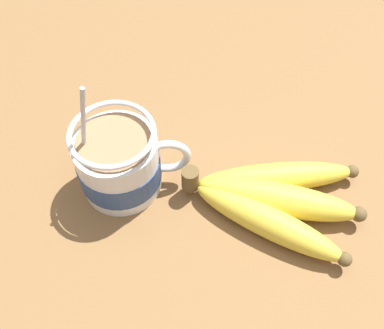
# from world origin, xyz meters

# --- Properties ---
(table) EXTENTS (1.13, 1.13, 0.03)m
(table) POSITION_xyz_m (0.00, 0.00, 0.02)
(table) COLOR brown
(table) RESTS_ON ground
(coffee_mug) EXTENTS (0.13, 0.10, 0.16)m
(coffee_mug) POSITION_xyz_m (-0.03, 0.04, 0.07)
(coffee_mug) COLOR silver
(coffee_mug) RESTS_ON table
(banana_bunch) EXTENTS (0.21, 0.14, 0.04)m
(banana_bunch) POSITION_xyz_m (0.14, -0.01, 0.05)
(banana_bunch) COLOR brown
(banana_bunch) RESTS_ON table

